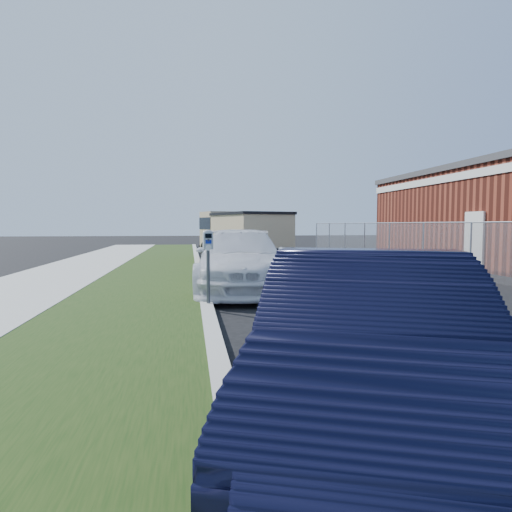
{
  "coord_description": "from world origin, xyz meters",
  "views": [
    {
      "loc": [
        -2.92,
        -9.45,
        1.74
      ],
      "look_at": [
        -1.4,
        1.0,
        1.0
      ],
      "focal_mm": 32.0,
      "sensor_mm": 36.0,
      "label": 1
    }
  ],
  "objects": [
    {
      "name": "parking_meter",
      "position": [
        -2.56,
        -0.31,
        1.21
      ],
      "size": [
        0.22,
        0.16,
        1.48
      ],
      "rotation": [
        0.0,
        0.0,
        0.12
      ],
      "color": "#3F4247",
      "rests_on": "ground"
    },
    {
      "name": "dump_truck",
      "position": [
        -0.7,
        10.48,
        1.31
      ],
      "size": [
        3.73,
        6.3,
        2.33
      ],
      "rotation": [
        0.0,
        0.0,
        0.28
      ],
      "color": "black",
      "rests_on": "ground"
    },
    {
      "name": "ground",
      "position": [
        0.0,
        0.0,
        0.0
      ],
      "size": [
        120.0,
        120.0,
        0.0
      ],
      "primitive_type": "plane",
      "color": "black",
      "rests_on": "ground"
    },
    {
      "name": "white_wagon",
      "position": [
        -1.62,
        2.38,
        0.8
      ],
      "size": [
        2.66,
        5.66,
        1.6
      ],
      "primitive_type": "imported",
      "rotation": [
        0.0,
        0.0,
        -0.08
      ],
      "color": "white",
      "rests_on": "ground"
    },
    {
      "name": "navy_sedan",
      "position": [
        -1.47,
        -5.96,
        0.75
      ],
      "size": [
        3.0,
        4.85,
        1.51
      ],
      "primitive_type": "imported",
      "rotation": [
        0.0,
        0.0,
        -0.33
      ],
      "color": "black",
      "rests_on": "ground"
    },
    {
      "name": "chainlink_fence",
      "position": [
        6.0,
        7.0,
        1.26
      ],
      "size": [
        0.06,
        30.06,
        30.0
      ],
      "color": "slate",
      "rests_on": "ground"
    },
    {
      "name": "streetside",
      "position": [
        -5.57,
        2.0,
        0.07
      ],
      "size": [
        6.12,
        50.0,
        0.15
      ],
      "color": "gray",
      "rests_on": "ground"
    }
  ]
}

